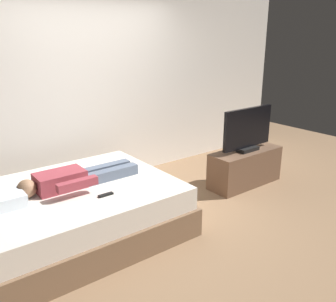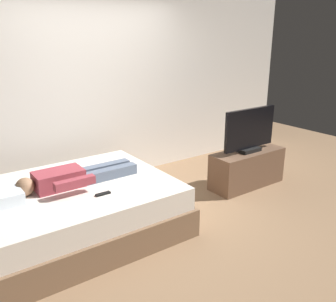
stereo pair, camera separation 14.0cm
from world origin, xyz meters
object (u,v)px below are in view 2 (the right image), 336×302
Objects in this scene: remote at (103,194)px; tv_stand at (247,168)px; person at (72,178)px; tv at (250,131)px; bed at (73,211)px.

remote is 2.30m from tv_stand.
tv reaches higher than person.
remote reaches higher than tv_stand.
remote reaches higher than bed.
person is 8.40× the size of remote.
tv_stand is at bearing -3.99° from bed.
person is 1.43× the size of tv.
person is 0.44m from remote.
person is 2.44m from tv.
remote is at bearing -174.94° from tv_stand.
tv reaches higher than remote.
remote is 0.14× the size of tv_stand.
tv_stand is 0.53m from tv.
bed is at bearing 115.83° from remote.
tv_stand is at bearing 3.58° from tv.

